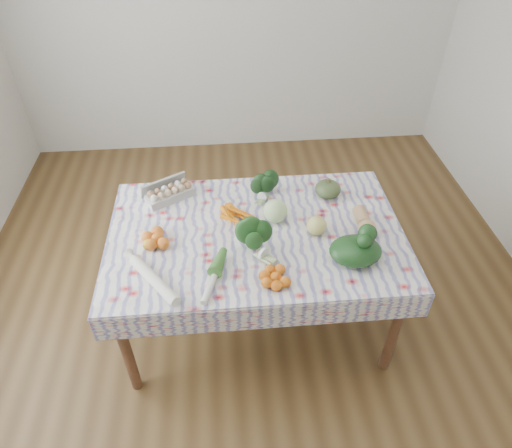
# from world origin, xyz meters

# --- Properties ---
(ground) EXTENTS (4.50, 4.50, 0.00)m
(ground) POSITION_xyz_m (0.00, 0.00, 0.00)
(ground) COLOR #50371B
(ground) RESTS_ON ground
(dining_table) EXTENTS (1.60, 1.00, 0.75)m
(dining_table) POSITION_xyz_m (0.00, 0.00, 0.68)
(dining_table) COLOR brown
(dining_table) RESTS_ON ground
(tablecloth) EXTENTS (1.66, 1.06, 0.01)m
(tablecloth) POSITION_xyz_m (0.00, 0.00, 0.76)
(tablecloth) COLOR white
(tablecloth) RESTS_ON dining_table
(egg_carton) EXTENTS (0.32, 0.25, 0.08)m
(egg_carton) POSITION_xyz_m (-0.49, 0.35, 0.80)
(egg_carton) COLOR #BABAB4
(egg_carton) RESTS_ON tablecloth
(carrot_bunch) EXTENTS (0.29, 0.27, 0.04)m
(carrot_bunch) POSITION_xyz_m (-0.13, 0.10, 0.78)
(carrot_bunch) COLOR orange
(carrot_bunch) RESTS_ON tablecloth
(kale_bunch) EXTENTS (0.19, 0.18, 0.13)m
(kale_bunch) POSITION_xyz_m (0.08, 0.32, 0.83)
(kale_bunch) COLOR #183717
(kale_bunch) RESTS_ON tablecloth
(kabocha_squash) EXTENTS (0.20, 0.20, 0.10)m
(kabocha_squash) POSITION_xyz_m (0.47, 0.30, 0.81)
(kabocha_squash) COLOR #44562E
(kabocha_squash) RESTS_ON tablecloth
(cabbage) EXTENTS (0.18, 0.18, 0.14)m
(cabbage) POSITION_xyz_m (0.12, 0.09, 0.83)
(cabbage) COLOR #BBE08F
(cabbage) RESTS_ON tablecloth
(butternut_squash) EXTENTS (0.10, 0.22, 0.10)m
(butternut_squash) POSITION_xyz_m (0.61, -0.02, 0.81)
(butternut_squash) COLOR tan
(butternut_squash) RESTS_ON tablecloth
(orange_cluster) EXTENTS (0.28, 0.28, 0.07)m
(orange_cluster) POSITION_xyz_m (-0.54, -0.05, 0.80)
(orange_cluster) COLOR orange
(orange_cluster) RESTS_ON tablecloth
(broccoli) EXTENTS (0.24, 0.24, 0.12)m
(broccoli) POSITION_xyz_m (-0.02, -0.18, 0.82)
(broccoli) COLOR #1E4D1B
(broccoli) RESTS_ON tablecloth
(mandarin_cluster) EXTENTS (0.23, 0.23, 0.06)m
(mandarin_cluster) POSITION_xyz_m (0.07, -0.37, 0.79)
(mandarin_cluster) COLOR #D46312
(mandarin_cluster) RESTS_ON tablecloth
(grapefruit) EXTENTS (0.12, 0.12, 0.11)m
(grapefruit) POSITION_xyz_m (0.33, -0.04, 0.82)
(grapefruit) COLOR #D6CB6B
(grapefruit) RESTS_ON tablecloth
(spinach_bag) EXTENTS (0.31, 0.27, 0.12)m
(spinach_bag) POSITION_xyz_m (0.50, -0.26, 0.82)
(spinach_bag) COLOR #143314
(spinach_bag) RESTS_ON tablecloth
(daikon) EXTENTS (0.29, 0.36, 0.06)m
(daikon) POSITION_xyz_m (-0.54, -0.34, 0.79)
(daikon) COLOR white
(daikon) RESTS_ON tablecloth
(leek) EXTENTS (0.14, 0.34, 0.04)m
(leek) POSITION_xyz_m (-0.24, -0.34, 0.78)
(leek) COLOR silver
(leek) RESTS_ON tablecloth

